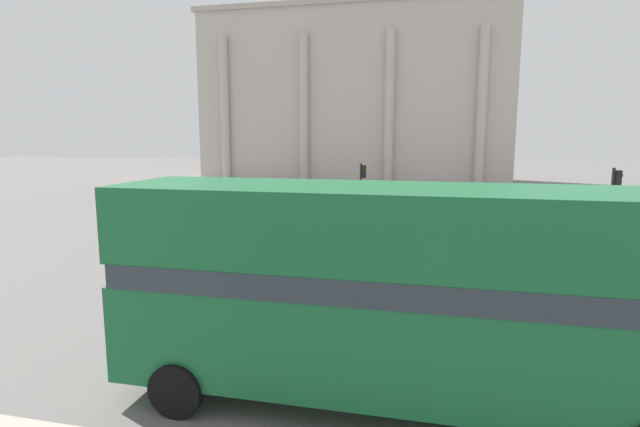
{
  "coord_description": "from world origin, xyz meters",
  "views": [
    {
      "loc": [
        -0.03,
        -1.95,
        5.12
      ],
      "look_at": [
        -4.12,
        15.58,
        2.29
      ],
      "focal_mm": 28.0,
      "sensor_mm": 36.0,
      "label": 1
    }
  ],
  "objects_px": {
    "double_decker_bus": "(401,288)",
    "traffic_light_mid": "(613,201)",
    "car_navy": "(318,210)",
    "traffic_light_far": "(362,186)",
    "plaza_building_left": "(356,99)",
    "pedestrian_red": "(541,223)",
    "car_maroon": "(324,232)",
    "pedestrian_white": "(602,240)",
    "pedestrian_yellow": "(205,245)",
    "traffic_light_near": "(611,255)"
  },
  "relations": [
    {
      "from": "double_decker_bus",
      "to": "traffic_light_far",
      "type": "xyz_separation_m",
      "value": [
        -3.37,
        18.02,
        0.02
      ]
    },
    {
      "from": "pedestrian_red",
      "to": "pedestrian_yellow",
      "type": "relative_size",
      "value": 0.97
    },
    {
      "from": "traffic_light_far",
      "to": "car_navy",
      "type": "xyz_separation_m",
      "value": [
        -2.83,
        1.56,
        -1.67
      ]
    },
    {
      "from": "traffic_light_mid",
      "to": "traffic_light_far",
      "type": "bearing_deg",
      "value": 155.01
    },
    {
      "from": "traffic_light_mid",
      "to": "traffic_light_far",
      "type": "distance_m",
      "value": 11.97
    },
    {
      "from": "car_maroon",
      "to": "pedestrian_white",
      "type": "height_order",
      "value": "pedestrian_white"
    },
    {
      "from": "plaza_building_left",
      "to": "car_maroon",
      "type": "height_order",
      "value": "plaza_building_left"
    },
    {
      "from": "pedestrian_red",
      "to": "car_maroon",
      "type": "bearing_deg",
      "value": 58.94
    },
    {
      "from": "traffic_light_mid",
      "to": "pedestrian_yellow",
      "type": "distance_m",
      "value": 16.24
    },
    {
      "from": "traffic_light_far",
      "to": "pedestrian_red",
      "type": "height_order",
      "value": "traffic_light_far"
    },
    {
      "from": "car_navy",
      "to": "car_maroon",
      "type": "xyz_separation_m",
      "value": [
        1.81,
        -6.41,
        0.0
      ]
    },
    {
      "from": "plaza_building_left",
      "to": "traffic_light_mid",
      "type": "relative_size",
      "value": 8.49
    },
    {
      "from": "plaza_building_left",
      "to": "traffic_light_far",
      "type": "bearing_deg",
      "value": -80.16
    },
    {
      "from": "plaza_building_left",
      "to": "pedestrian_yellow",
      "type": "bearing_deg",
      "value": -89.39
    },
    {
      "from": "traffic_light_mid",
      "to": "car_navy",
      "type": "xyz_separation_m",
      "value": [
        -13.68,
        6.61,
        -1.81
      ]
    },
    {
      "from": "plaza_building_left",
      "to": "traffic_light_far",
      "type": "xyz_separation_m",
      "value": [
        5.03,
        -28.96,
        -6.77
      ]
    },
    {
      "from": "pedestrian_yellow",
      "to": "pedestrian_white",
      "type": "height_order",
      "value": "pedestrian_white"
    },
    {
      "from": "double_decker_bus",
      "to": "pedestrian_yellow",
      "type": "height_order",
      "value": "double_decker_bus"
    },
    {
      "from": "plaza_building_left",
      "to": "traffic_light_near",
      "type": "xyz_separation_m",
      "value": [
        13.17,
        -42.79,
        -6.89
      ]
    },
    {
      "from": "car_navy",
      "to": "pedestrian_yellow",
      "type": "relative_size",
      "value": 2.48
    },
    {
      "from": "car_navy",
      "to": "traffic_light_far",
      "type": "bearing_deg",
      "value": 39.22
    },
    {
      "from": "plaza_building_left",
      "to": "traffic_light_near",
      "type": "height_order",
      "value": "plaza_building_left"
    },
    {
      "from": "traffic_light_mid",
      "to": "car_navy",
      "type": "height_order",
      "value": "traffic_light_mid"
    },
    {
      "from": "double_decker_bus",
      "to": "traffic_light_mid",
      "type": "bearing_deg",
      "value": 52.11
    },
    {
      "from": "pedestrian_yellow",
      "to": "pedestrian_white",
      "type": "distance_m",
      "value": 15.57
    },
    {
      "from": "traffic_light_mid",
      "to": "car_maroon",
      "type": "height_order",
      "value": "traffic_light_mid"
    },
    {
      "from": "double_decker_bus",
      "to": "car_maroon",
      "type": "height_order",
      "value": "double_decker_bus"
    },
    {
      "from": "plaza_building_left",
      "to": "car_maroon",
      "type": "relative_size",
      "value": 7.78
    },
    {
      "from": "traffic_light_near",
      "to": "car_navy",
      "type": "distance_m",
      "value": 18.96
    },
    {
      "from": "pedestrian_red",
      "to": "plaza_building_left",
      "type": "bearing_deg",
      "value": -25.51
    },
    {
      "from": "double_decker_bus",
      "to": "car_navy",
      "type": "bearing_deg",
      "value": 99.64
    },
    {
      "from": "car_maroon",
      "to": "traffic_light_mid",
      "type": "bearing_deg",
      "value": 83.24
    },
    {
      "from": "plaza_building_left",
      "to": "car_maroon",
      "type": "distance_m",
      "value": 35.08
    },
    {
      "from": "traffic_light_mid",
      "to": "pedestrian_yellow",
      "type": "xyz_separation_m",
      "value": [
        -15.46,
        -4.72,
        -1.54
      ]
    },
    {
      "from": "traffic_light_mid",
      "to": "car_navy",
      "type": "distance_m",
      "value": 15.3
    },
    {
      "from": "traffic_light_mid",
      "to": "pedestrian_yellow",
      "type": "bearing_deg",
      "value": -163.01
    },
    {
      "from": "traffic_light_near",
      "to": "plaza_building_left",
      "type": "bearing_deg",
      "value": 107.11
    },
    {
      "from": "car_navy",
      "to": "plaza_building_left",
      "type": "bearing_deg",
      "value": 162.63
    },
    {
      "from": "traffic_light_mid",
      "to": "traffic_light_far",
      "type": "relative_size",
      "value": 1.07
    },
    {
      "from": "car_maroon",
      "to": "pedestrian_yellow",
      "type": "relative_size",
      "value": 2.48
    },
    {
      "from": "car_maroon",
      "to": "pedestrian_red",
      "type": "xyz_separation_m",
      "value": [
        9.98,
        3.48,
        0.24
      ]
    },
    {
      "from": "plaza_building_left",
      "to": "pedestrian_white",
      "type": "xyz_separation_m",
      "value": [
        15.41,
        -34.57,
        -8.1
      ]
    },
    {
      "from": "traffic_light_near",
      "to": "pedestrian_red",
      "type": "distance_m",
      "value": 12.55
    },
    {
      "from": "car_navy",
      "to": "pedestrian_white",
      "type": "bearing_deg",
      "value": 39.57
    },
    {
      "from": "pedestrian_yellow",
      "to": "traffic_light_near",
      "type": "bearing_deg",
      "value": -150.97
    },
    {
      "from": "double_decker_bus",
      "to": "car_navy",
      "type": "distance_m",
      "value": 20.6
    },
    {
      "from": "traffic_light_near",
      "to": "pedestrian_red",
      "type": "bearing_deg",
      "value": 86.23
    },
    {
      "from": "plaza_building_left",
      "to": "pedestrian_red",
      "type": "height_order",
      "value": "plaza_building_left"
    },
    {
      "from": "plaza_building_left",
      "to": "pedestrian_yellow",
      "type": "height_order",
      "value": "plaza_building_left"
    },
    {
      "from": "pedestrian_yellow",
      "to": "pedestrian_white",
      "type": "relative_size",
      "value": 0.94
    }
  ]
}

